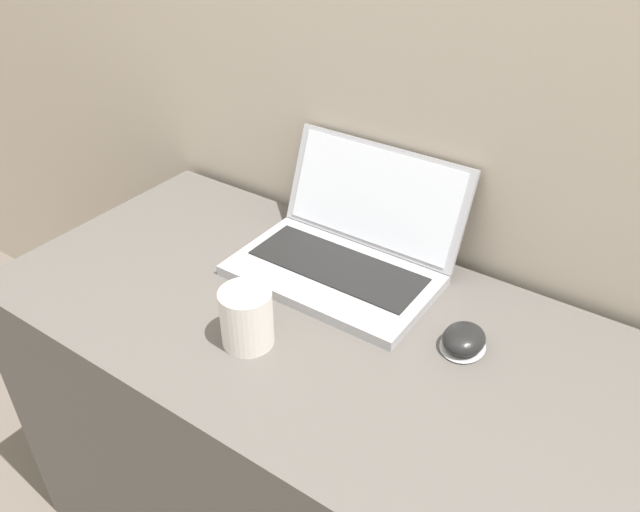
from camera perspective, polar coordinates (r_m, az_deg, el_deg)
name	(u,v)px	position (r m, az deg, el deg)	size (l,w,h in m)	color
desk	(315,450)	(1.33, -0.50, -17.35)	(1.18, 0.58, 0.70)	#5B5651
laptop	(347,247)	(1.18, 2.50, 0.82)	(0.38, 0.30, 0.21)	#ADADB2
drink_cup	(247,317)	(1.01, -6.73, -5.53)	(0.09, 0.09, 0.10)	silver
computer_mouse	(464,340)	(1.04, 13.00, -7.49)	(0.07, 0.08, 0.04)	#B2B2B7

